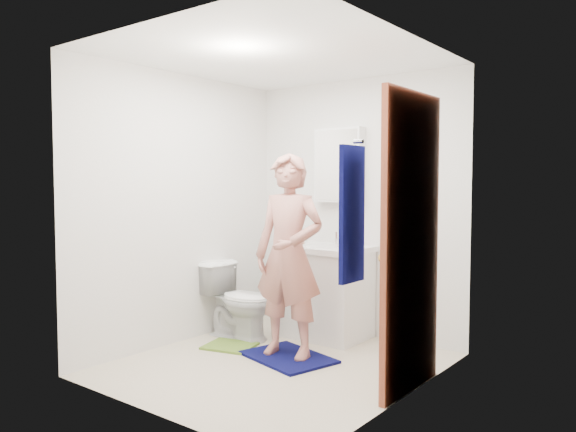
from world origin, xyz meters
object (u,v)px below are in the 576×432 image
(toilet, at_px, (239,300))
(man, at_px, (289,255))
(medicine_cabinet, at_px, (339,165))
(soap_dispenser, at_px, (299,234))
(vanity_cabinet, at_px, (326,294))
(towel, at_px, (352,214))
(toothbrush_cup, at_px, (351,242))

(toilet, bearing_deg, man, -104.36)
(medicine_cabinet, bearing_deg, soap_dispenser, -140.97)
(vanity_cabinet, distance_m, toilet, 0.81)
(medicine_cabinet, relative_size, towel, 0.87)
(toilet, distance_m, toothbrush_cup, 1.17)
(soap_dispenser, height_order, man, man)
(towel, relative_size, soap_dispenser, 4.03)
(towel, bearing_deg, medicine_cabinet, 124.61)
(toilet, bearing_deg, towel, -117.83)
(vanity_cabinet, height_order, medicine_cabinet, medicine_cabinet)
(medicine_cabinet, distance_m, towel, 2.11)
(vanity_cabinet, bearing_deg, soap_dispenser, -176.53)
(toothbrush_cup, height_order, man, man)
(medicine_cabinet, height_order, soap_dispenser, medicine_cabinet)
(soap_dispenser, xyz_separation_m, man, (0.42, -0.70, -0.10))
(vanity_cabinet, xyz_separation_m, toilet, (-0.61, -0.52, -0.05))
(medicine_cabinet, xyz_separation_m, soap_dispenser, (-0.30, -0.24, -0.65))
(medicine_cabinet, relative_size, soap_dispenser, 3.52)
(towel, height_order, toothbrush_cup, towel)
(medicine_cabinet, relative_size, toilet, 1.00)
(towel, distance_m, toothbrush_cup, 1.90)
(medicine_cabinet, distance_m, soap_dispenser, 0.76)
(soap_dispenser, xyz_separation_m, toothbrush_cup, (0.51, 0.13, -0.06))
(vanity_cabinet, relative_size, soap_dispenser, 4.03)
(vanity_cabinet, bearing_deg, toothbrush_cup, 27.94)
(vanity_cabinet, height_order, soap_dispenser, soap_dispenser)
(soap_dispenser, bearing_deg, towel, -44.74)
(toilet, bearing_deg, medicine_cabinet, -39.04)
(medicine_cabinet, distance_m, man, 1.21)
(soap_dispenser, bearing_deg, medicine_cabinet, 39.03)
(medicine_cabinet, xyz_separation_m, toilet, (-0.61, -0.75, -1.25))
(man, bearing_deg, vanity_cabinet, 90.64)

